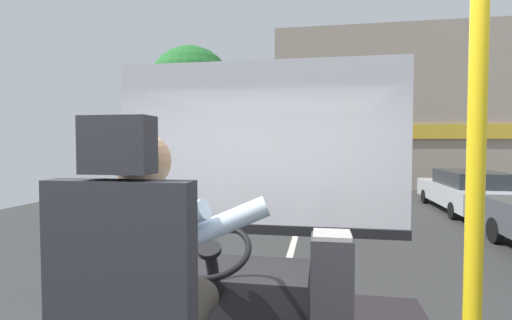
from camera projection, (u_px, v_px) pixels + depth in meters
name	position (u px, v px, depth m)	size (l,w,h in m)	color
ground	(301.00, 217.00, 10.36)	(18.00, 44.00, 0.06)	#343434
bus_driver	(150.00, 271.00, 1.40)	(0.84, 0.57, 0.82)	#332D28
steering_console	(228.00, 294.00, 2.57)	(1.10, 0.94, 0.76)	black
handrail_pole	(474.00, 256.00, 0.95)	(0.04, 0.04, 1.92)	gold
fare_box	(331.00, 310.00, 1.92)	(0.21, 0.22, 0.79)	#333338
windshield_panel	(257.00, 167.00, 3.22)	(2.50, 0.08, 1.48)	silver
street_tree	(191.00, 90.00, 10.88)	(2.41, 2.41, 4.79)	#4C3828
shop_building	(420.00, 111.00, 17.85)	(13.29, 4.59, 7.09)	gray
parked_car_silver	(468.00, 190.00, 11.02)	(1.76, 4.41, 1.20)	silver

